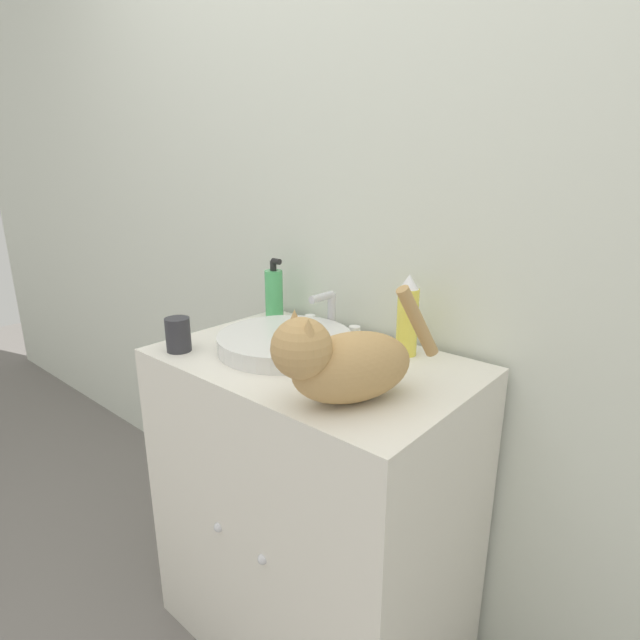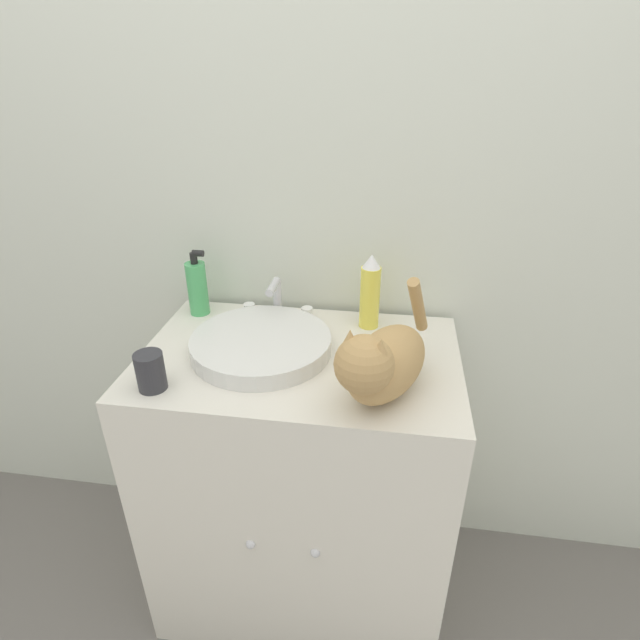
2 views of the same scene
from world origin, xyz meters
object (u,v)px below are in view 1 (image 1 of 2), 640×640
soap_bottle (274,293)px  spray_bottle (408,316)px  cup (178,335)px  cat (341,361)px

soap_bottle → spray_bottle: size_ratio=0.92×
spray_bottle → cup: 0.59m
spray_bottle → cup: bearing=-141.6°
soap_bottle → cup: size_ratio=2.17×
cat → cup: 0.51m
cat → soap_bottle: (-0.53, 0.33, -0.01)m
cat → soap_bottle: bearing=-97.7°
spray_bottle → cup: size_ratio=2.35×
cat → spray_bottle: (-0.05, 0.32, 0.01)m
cat → cup: bearing=-61.2°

